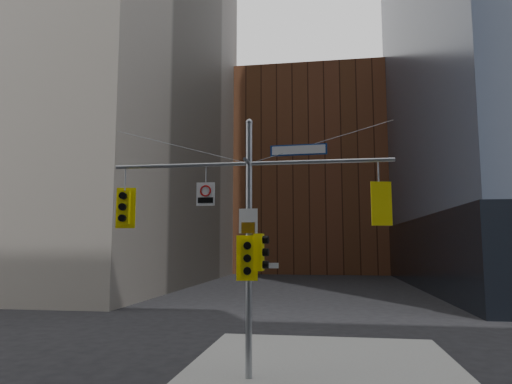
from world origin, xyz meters
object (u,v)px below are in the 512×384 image
(signal_assembly, at_px, (249,219))
(traffic_light_pole_side, at_px, (260,252))
(traffic_light_pole_front, at_px, (247,258))
(regulatory_sign_arm, at_px, (206,193))
(traffic_light_east_arm, at_px, (379,204))
(traffic_light_west_arm, at_px, (124,207))
(street_sign_blade, at_px, (298,150))

(signal_assembly, relative_size, traffic_light_pole_side, 7.83)
(traffic_light_pole_front, xyz_separation_m, regulatory_sign_arm, (-1.25, 0.25, 1.82))
(traffic_light_east_arm, xyz_separation_m, regulatory_sign_arm, (-4.81, -0.02, 0.37))
(traffic_light_pole_side, bearing_deg, traffic_light_pole_front, 134.85)
(traffic_light_west_arm, xyz_separation_m, traffic_light_pole_front, (3.71, -0.28, -1.45))
(traffic_light_east_arm, xyz_separation_m, traffic_light_pole_front, (-3.56, -0.27, -1.45))
(signal_assembly, height_order, regulatory_sign_arm, signal_assembly)
(signal_assembly, distance_m, street_sign_blade, 2.39)
(street_sign_blade, bearing_deg, traffic_light_west_arm, -177.03)
(traffic_light_west_arm, distance_m, regulatory_sign_arm, 2.49)
(traffic_light_east_arm, relative_size, street_sign_blade, 0.74)
(traffic_light_pole_front, relative_size, regulatory_sign_arm, 1.85)
(traffic_light_pole_front, bearing_deg, signal_assembly, 78.84)
(street_sign_blade, bearing_deg, traffic_light_pole_side, -176.95)
(street_sign_blade, height_order, regulatory_sign_arm, street_sign_blade)
(traffic_light_west_arm, bearing_deg, traffic_light_pole_front, -13.78)
(traffic_light_pole_side, distance_m, street_sign_blade, 3.04)
(traffic_light_pole_side, height_order, street_sign_blade, street_sign_blade)
(traffic_light_pole_side, height_order, traffic_light_pole_front, traffic_light_pole_side)
(signal_assembly, height_order, traffic_light_pole_front, signal_assembly)
(street_sign_blade, distance_m, regulatory_sign_arm, 2.90)
(signal_assembly, bearing_deg, street_sign_blade, 0.12)
(signal_assembly, xyz_separation_m, regulatory_sign_arm, (-1.25, -0.02, 0.75))
(signal_assembly, relative_size, traffic_light_west_arm, 6.66)
(street_sign_blade, relative_size, regulatory_sign_arm, 2.38)
(traffic_light_east_arm, bearing_deg, traffic_light_pole_front, -9.08)
(traffic_light_east_arm, height_order, regulatory_sign_arm, regulatory_sign_arm)
(traffic_light_west_arm, distance_m, traffic_light_east_arm, 7.26)
(traffic_light_pole_front, bearing_deg, regulatory_sign_arm, 157.92)
(traffic_light_pole_front, distance_m, street_sign_blade, 3.32)
(regulatory_sign_arm, bearing_deg, traffic_light_west_arm, 179.55)
(traffic_light_east_arm, bearing_deg, traffic_light_west_arm, -13.49)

